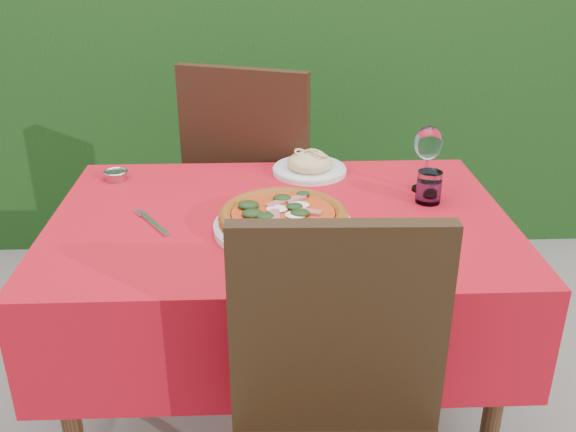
{
  "coord_description": "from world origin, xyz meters",
  "views": [
    {
      "loc": [
        -0.05,
        -1.61,
        1.49
      ],
      "look_at": [
        0.02,
        -0.05,
        0.77
      ],
      "focal_mm": 40.0,
      "sensor_mm": 36.0,
      "label": 1
    }
  ],
  "objects_px": {
    "pasta_plate": "(310,166)",
    "steel_ramekin": "(116,176)",
    "fork": "(155,224)",
    "pizza_plate": "(283,219)",
    "chair_far": "(256,180)",
    "water_glass": "(429,189)",
    "wine_glass": "(428,146)"
  },
  "relations": [
    {
      "from": "water_glass",
      "to": "chair_far",
      "type": "bearing_deg",
      "value": 130.89
    },
    {
      "from": "water_glass",
      "to": "fork",
      "type": "xyz_separation_m",
      "value": [
        -0.77,
        -0.13,
        -0.04
      ]
    },
    {
      "from": "pasta_plate",
      "to": "fork",
      "type": "distance_m",
      "value": 0.58
    },
    {
      "from": "chair_far",
      "to": "steel_ramekin",
      "type": "height_order",
      "value": "chair_far"
    },
    {
      "from": "wine_glass",
      "to": "steel_ramekin",
      "type": "distance_m",
      "value": 0.97
    },
    {
      "from": "steel_ramekin",
      "to": "chair_far",
      "type": "bearing_deg",
      "value": 39.41
    },
    {
      "from": "fork",
      "to": "pasta_plate",
      "type": "bearing_deg",
      "value": 8.19
    },
    {
      "from": "pasta_plate",
      "to": "wine_glass",
      "type": "height_order",
      "value": "wine_glass"
    },
    {
      "from": "chair_far",
      "to": "pizza_plate",
      "type": "xyz_separation_m",
      "value": [
        0.08,
        -0.75,
        0.18
      ]
    },
    {
      "from": "fork",
      "to": "pizza_plate",
      "type": "bearing_deg",
      "value": -39.32
    },
    {
      "from": "chair_far",
      "to": "fork",
      "type": "distance_m",
      "value": 0.77
    },
    {
      "from": "pizza_plate",
      "to": "fork",
      "type": "distance_m",
      "value": 0.35
    },
    {
      "from": "pizza_plate",
      "to": "water_glass",
      "type": "xyz_separation_m",
      "value": [
        0.42,
        0.17,
        0.01
      ]
    },
    {
      "from": "pizza_plate",
      "to": "water_glass",
      "type": "height_order",
      "value": "water_glass"
    },
    {
      "from": "pizza_plate",
      "to": "water_glass",
      "type": "distance_m",
      "value": 0.46
    },
    {
      "from": "chair_far",
      "to": "water_glass",
      "type": "xyz_separation_m",
      "value": [
        0.5,
        -0.58,
        0.19
      ]
    },
    {
      "from": "fork",
      "to": "steel_ramekin",
      "type": "relative_size",
      "value": 3.12
    },
    {
      "from": "chair_far",
      "to": "steel_ramekin",
      "type": "xyz_separation_m",
      "value": [
        -0.44,
        -0.36,
        0.16
      ]
    },
    {
      "from": "chair_far",
      "to": "steel_ramekin",
      "type": "bearing_deg",
      "value": 59.6
    },
    {
      "from": "water_glass",
      "to": "steel_ramekin",
      "type": "height_order",
      "value": "water_glass"
    },
    {
      "from": "chair_far",
      "to": "pasta_plate",
      "type": "distance_m",
      "value": 0.41
    },
    {
      "from": "pizza_plate",
      "to": "pasta_plate",
      "type": "distance_m",
      "value": 0.43
    },
    {
      "from": "chair_far",
      "to": "water_glass",
      "type": "bearing_deg",
      "value": 151.09
    },
    {
      "from": "chair_far",
      "to": "pasta_plate",
      "type": "xyz_separation_m",
      "value": [
        0.18,
        -0.33,
        0.17
      ]
    },
    {
      "from": "pasta_plate",
      "to": "steel_ramekin",
      "type": "relative_size",
      "value": 3.46
    },
    {
      "from": "pizza_plate",
      "to": "fork",
      "type": "height_order",
      "value": "pizza_plate"
    },
    {
      "from": "water_glass",
      "to": "pasta_plate",
      "type": "bearing_deg",
      "value": 142.17
    },
    {
      "from": "pasta_plate",
      "to": "wine_glass",
      "type": "distance_m",
      "value": 0.39
    },
    {
      "from": "wine_glass",
      "to": "pizza_plate",
      "type": "bearing_deg",
      "value": -149.33
    },
    {
      "from": "chair_far",
      "to": "pizza_plate",
      "type": "bearing_deg",
      "value": 116.09
    },
    {
      "from": "water_glass",
      "to": "wine_glass",
      "type": "bearing_deg",
      "value": 83.1
    },
    {
      "from": "chair_far",
      "to": "water_glass",
      "type": "distance_m",
      "value": 0.79
    }
  ]
}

